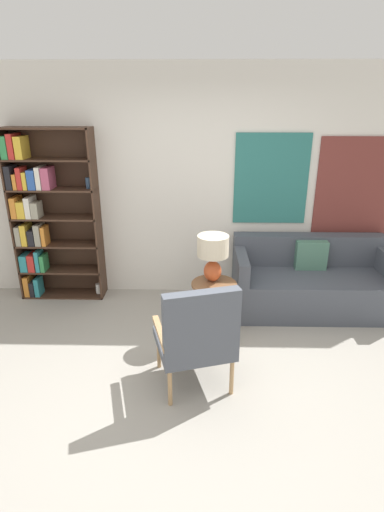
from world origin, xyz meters
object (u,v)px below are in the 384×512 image
(couch, at_px, (311,283))
(table_lamp, at_px, (213,252))
(side_table, at_px, (214,290))
(bookshelf, at_px, (43,215))
(armchair, at_px, (197,334))

(couch, distance_m, table_lamp, 1.40)
(couch, bearing_deg, side_table, -152.66)
(bookshelf, relative_size, armchair, 2.07)
(armchair, distance_m, couch, 1.99)
(bookshelf, xyz_separation_m, side_table, (1.99, -0.85, -0.54))
(couch, distance_m, side_table, 1.31)
(table_lamp, bearing_deg, side_table, -74.88)
(couch, bearing_deg, armchair, -131.47)
(side_table, distance_m, table_lamp, 0.39)
(bookshelf, height_order, side_table, bookshelf)
(bookshelf, relative_size, couch, 1.14)
(bookshelf, bearing_deg, table_lamp, -21.84)
(side_table, bearing_deg, table_lamp, 105.12)
(armchair, height_order, side_table, armchair)
(armchair, xyz_separation_m, table_lamp, (0.14, 0.95, 0.34))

